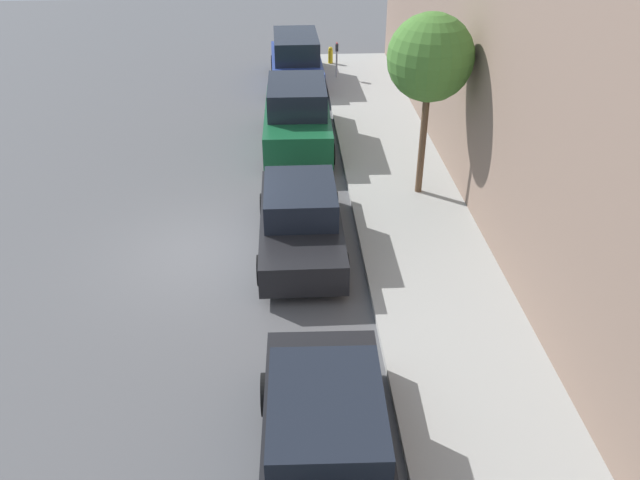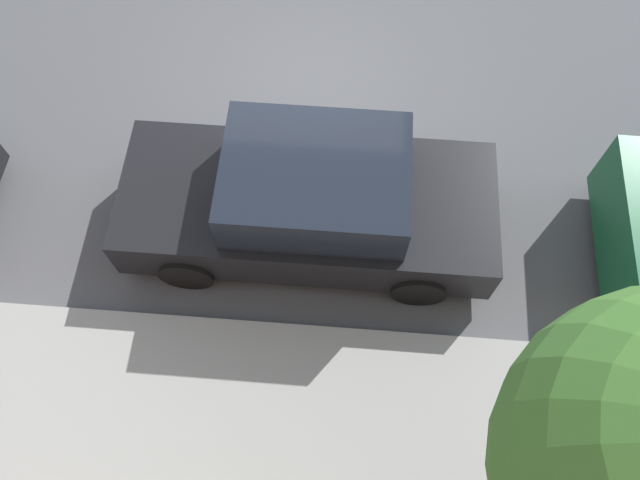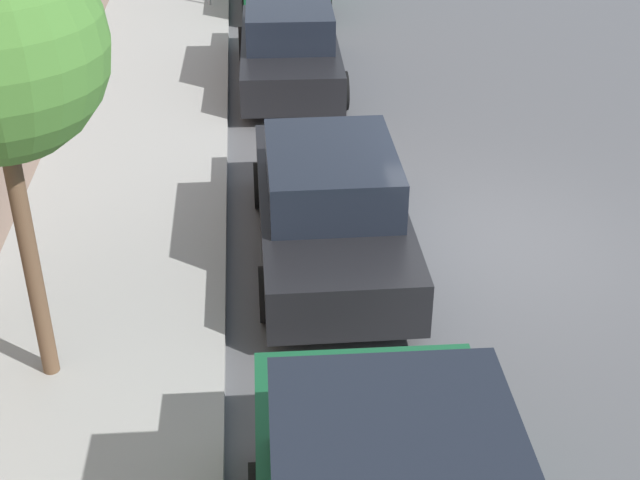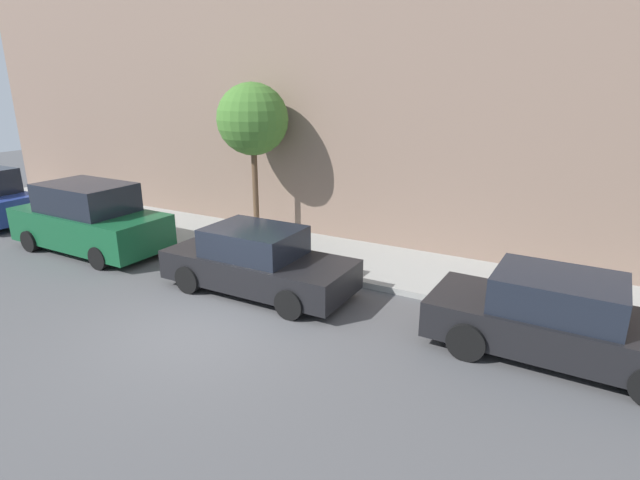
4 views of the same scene
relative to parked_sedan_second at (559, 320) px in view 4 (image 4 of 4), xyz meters
name	(u,v)px [view 4 (image 4 of 4)]	position (x,y,z in m)	size (l,w,h in m)	color
ground_plane	(201,330)	(-2.31, 6.24, -0.72)	(60.00, 60.00, 0.00)	#515154
sidewalk	(321,254)	(2.64, 6.24, -0.65)	(2.91, 32.00, 0.15)	#9E9E99
building_facade	(363,19)	(5.10, 6.24, 5.67)	(2.00, 32.00, 12.79)	#846B5B
parked_sedan_second	(559,320)	(0.00, 0.00, 0.00)	(1.92, 4.54, 1.54)	black
parked_sedan_third	(257,262)	(-0.17, 6.36, 0.00)	(1.92, 4.50, 1.54)	black
parked_suv_fourth	(89,219)	(-0.09, 12.34, 0.21)	(2.08, 4.83, 1.98)	#14512D
parking_meter_far	(16,185)	(1.64, 18.80, 0.27)	(0.11, 0.15, 1.37)	#ADADB2
street_tree	(253,120)	(3.02, 8.70, 2.93)	(2.07, 2.07, 4.57)	brown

